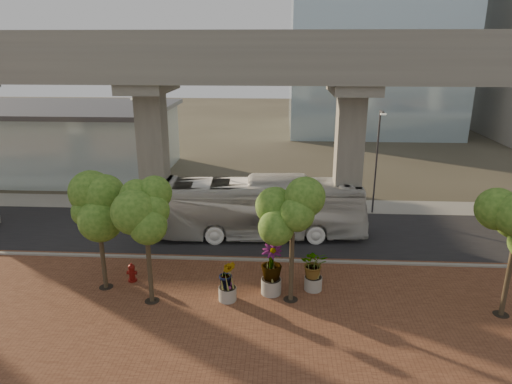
{
  "coord_description": "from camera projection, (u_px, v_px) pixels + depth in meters",
  "views": [
    {
      "loc": [
        1.96,
        -25.23,
        11.67
      ],
      "look_at": [
        0.46,
        0.5,
        3.32
      ],
      "focal_mm": 32.0,
      "sensor_mm": 36.0,
      "label": 1
    }
  ],
  "objects": [
    {
      "name": "transit_viaduct",
      "position": [
        250.0,
        121.0,
        27.32
      ],
      "size": [
        72.0,
        5.6,
        12.4
      ],
      "color": "gray",
      "rests_on": "ground"
    },
    {
      "name": "street_tree_near_east",
      "position": [
        293.0,
        212.0,
        20.42
      ],
      "size": [
        3.64,
        3.64,
        6.13
      ],
      "color": "brown",
      "rests_on": "ground"
    },
    {
      "name": "streetlamp_east",
      "position": [
        377.0,
        155.0,
        31.71
      ],
      "size": [
        0.37,
        1.08,
        7.43
      ],
      "color": "#333338",
      "rests_on": "ground"
    },
    {
      "name": "ground",
      "position": [
        248.0,
        246.0,
        27.67
      ],
      "size": [
        160.0,
        160.0,
        0.0
      ],
      "primitive_type": "plane",
      "color": "#363227",
      "rests_on": "ground"
    },
    {
      "name": "brick_plaza",
      "position": [
        234.0,
        322.0,
        20.06
      ],
      "size": [
        70.0,
        13.0,
        0.06
      ],
      "primitive_type": "cube",
      "color": "brown",
      "rests_on": "ground"
    },
    {
      "name": "street_tree_far_west",
      "position": [
        97.0,
        207.0,
        21.59
      ],
      "size": [
        3.26,
        3.26,
        5.76
      ],
      "color": "brown",
      "rests_on": "ground"
    },
    {
      "name": "curb_strip",
      "position": [
        245.0,
        260.0,
        25.75
      ],
      "size": [
        70.0,
        0.25,
        0.16
      ],
      "primitive_type": "cube",
      "color": "gray",
      "rests_on": "ground"
    },
    {
      "name": "planter_front",
      "position": [
        314.0,
        266.0,
        22.29
      ],
      "size": [
        1.95,
        1.95,
        2.15
      ],
      "color": "#A59F95",
      "rests_on": "ground"
    },
    {
      "name": "fire_hydrant",
      "position": [
        132.0,
        272.0,
        23.36
      ],
      "size": [
        0.5,
        0.45,
        1.0
      ],
      "color": "#650F0B",
      "rests_on": "ground"
    },
    {
      "name": "planter_right",
      "position": [
        271.0,
        264.0,
        21.87
      ],
      "size": [
        2.41,
        2.41,
        2.57
      ],
      "color": "gray",
      "rests_on": "ground"
    },
    {
      "name": "street_tree_near_west",
      "position": [
        145.0,
        215.0,
        20.32
      ],
      "size": [
        3.5,
        3.5,
        5.98
      ],
      "color": "brown",
      "rests_on": "ground"
    },
    {
      "name": "streetlamp_west",
      "position": [
        141.0,
        144.0,
        32.92
      ],
      "size": [
        0.41,
        1.2,
        8.27
      ],
      "color": "#323237",
      "rests_on": "ground"
    },
    {
      "name": "transit_bus",
      "position": [
        257.0,
        208.0,
        28.65
      ],
      "size": [
        13.63,
        4.01,
        3.75
      ],
      "primitive_type": "imported",
      "rotation": [
        0.0,
        0.0,
        1.63
      ],
      "color": "silver",
      "rests_on": "ground"
    },
    {
      "name": "planter_left",
      "position": [
        227.0,
        276.0,
        21.37
      ],
      "size": [
        1.89,
        1.89,
        2.08
      ],
      "color": "#ADA99C",
      "rests_on": "ground"
    },
    {
      "name": "asphalt_road",
      "position": [
        250.0,
        233.0,
        29.56
      ],
      "size": [
        90.0,
        8.0,
        0.04
      ],
      "primitive_type": "cube",
      "color": "black",
      "rests_on": "ground"
    },
    {
      "name": "far_sidewalk",
      "position": [
        255.0,
        205.0,
        34.78
      ],
      "size": [
        90.0,
        3.0,
        0.06
      ],
      "primitive_type": "cube",
      "color": "gray",
      "rests_on": "ground"
    },
    {
      "name": "station_pavilion",
      "position": [
        49.0,
        139.0,
        42.98
      ],
      "size": [
        23.0,
        13.0,
        6.3
      ],
      "color": "silver",
      "rests_on": "ground"
    }
  ]
}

